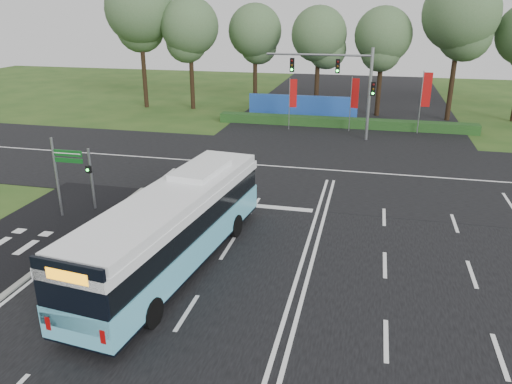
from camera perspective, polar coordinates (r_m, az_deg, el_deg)
ground at (r=21.12m, az=5.47°, el=-7.40°), size 120.00×120.00×0.00m
road_main at (r=21.11m, az=5.47°, el=-7.35°), size 20.00×120.00×0.04m
road_cross at (r=32.17m, az=8.48°, el=2.46°), size 120.00×14.00×0.05m
kerb_strip at (r=22.16m, az=-22.81°, el=-7.46°), size 0.25×18.00×0.12m
city_bus at (r=19.76m, az=-9.33°, el=-4.00°), size 3.87×12.30×3.47m
pedestrian_signal at (r=26.45m, az=-18.34°, el=1.63°), size 0.30×0.41×3.24m
street_sign at (r=25.72m, az=-21.32°, el=2.53°), size 1.57×0.12×4.02m
banner_flag_left at (r=42.27m, az=4.17°, el=10.86°), size 0.64×0.14×4.33m
banner_flag_mid at (r=42.15m, az=11.12°, el=10.66°), size 0.65×0.23×4.51m
banner_flag_right at (r=42.75m, az=18.74°, el=10.58°), size 0.75×0.09×5.08m
traffic_light_gantry at (r=39.45m, az=10.30°, el=12.60°), size 8.41×0.28×7.00m
hedge at (r=44.13m, az=10.01°, el=7.79°), size 22.00×1.20×0.80m
blue_hoarding at (r=46.81m, az=5.31°, el=9.60°), size 10.00×0.30×2.20m
eucalyptus_row at (r=49.03m, az=10.70°, el=18.53°), size 47.86×9.66×12.94m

